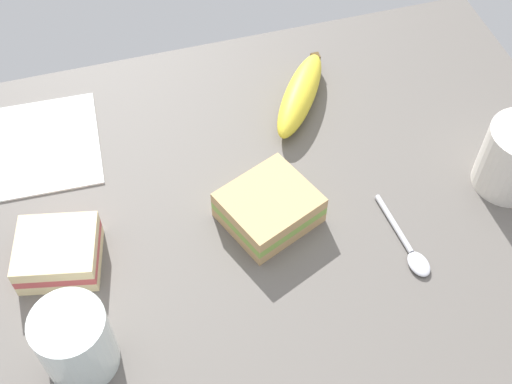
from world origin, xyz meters
TOP-DOWN VIEW (x-y plane):
  - tabletop at (0.00, 0.00)cm, footprint 90.00×64.00cm
  - sandwich_main at (24.53, 1.66)cm, footprint 10.83×10.11cm
  - sandwich_side at (-1.04, 2.16)cm, footprint 13.43×12.86cm
  - glass_of_milk at (23.60, 14.72)cm, footprint 7.81×7.81cm
  - banana at (-10.90, -15.53)cm, footprint 13.06×16.36cm
  - spoon at (-15.97, 11.32)cm, footprint 2.70×12.70cm
  - paper_napkin at (26.03, -17.75)cm, footprint 17.59×17.59cm

SIDE VIEW (x-z plane):
  - tabletop at x=0.00cm, z-range 0.00..2.00cm
  - paper_napkin at x=26.03cm, z-range 2.00..2.30cm
  - spoon at x=-15.97cm, z-range 1.98..2.78cm
  - banana at x=-10.90cm, z-range 2.00..6.20cm
  - sandwich_main at x=24.53cm, z-range 2.00..6.40cm
  - sandwich_side at x=-1.04cm, z-range 2.00..6.40cm
  - glass_of_milk at x=23.60cm, z-range 1.58..10.76cm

